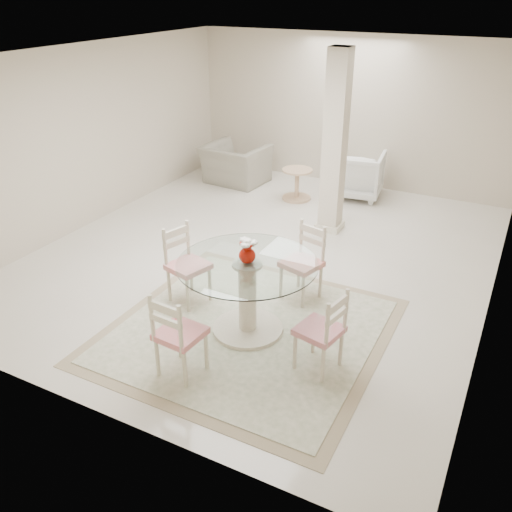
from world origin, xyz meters
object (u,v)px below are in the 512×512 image
at_px(recliner_taupe, 235,164).
at_px(dining_table, 247,297).
at_px(red_vase, 247,251).
at_px(column, 335,144).
at_px(armchair_white, 357,174).
at_px(dining_chair_west, 184,259).
at_px(dining_chair_south, 175,330).
at_px(dining_chair_north, 305,256).
at_px(dining_chair_east, 325,326).
at_px(side_table, 297,185).

bearing_deg(recliner_taupe, dining_table, 125.80).
relative_size(dining_table, red_vase, 5.45).
bearing_deg(red_vase, column, 93.32).
bearing_deg(armchair_white, column, 85.91).
xyz_separation_m(dining_chair_west, dining_chair_south, (0.74, -1.24, -0.01)).
bearing_deg(recliner_taupe, dining_chair_north, 135.42).
bearing_deg(dining_table, dining_chair_east, -14.39).
height_order(dining_table, red_vase, red_vase).
bearing_deg(column, dining_chair_south, -90.95).
distance_m(column, dining_chair_north, 2.27).
xyz_separation_m(column, recliner_taupe, (-2.38, 1.23, -0.99)).
distance_m(dining_table, dining_chair_north, 1.02).
distance_m(dining_table, side_table, 4.18).
bearing_deg(side_table, dining_chair_north, -64.97).
height_order(armchair_white, side_table, armchair_white).
height_order(dining_chair_west, recliner_taupe, dining_chair_west).
bearing_deg(dining_chair_east, recliner_taupe, -130.06).
distance_m(dining_chair_north, side_table, 3.35).
xyz_separation_m(column, dining_chair_south, (-0.07, -4.05, -0.81)).
bearing_deg(side_table, armchair_white, 35.85).
distance_m(dining_table, red_vase, 0.56).
bearing_deg(dining_chair_south, column, -86.21).
distance_m(red_vase, side_table, 4.24).
relative_size(red_vase, dining_chair_east, 0.27).
xyz_separation_m(dining_table, armchair_white, (-0.27, 4.65, -0.03)).
relative_size(dining_chair_north, side_table, 1.89).
bearing_deg(dining_chair_west, column, 0.14).
height_order(dining_chair_south, side_table, dining_chair_south).
relative_size(dining_chair_south, armchair_white, 1.15).
bearing_deg(red_vase, side_table, 106.09).
bearing_deg(dining_chair_south, armchair_white, -84.98).
xyz_separation_m(red_vase, recliner_taupe, (-2.56, 4.29, -0.63)).
bearing_deg(side_table, dining_chair_south, -79.66).
xyz_separation_m(dining_chair_north, armchair_white, (-0.53, 3.66, -0.14)).
bearing_deg(dining_chair_north, recliner_taupe, 146.07).
bearing_deg(dining_chair_west, side_table, 18.82).
bearing_deg(dining_table, red_vase, -18.43).
height_order(dining_chair_east, dining_chair_west, dining_chair_west).
distance_m(red_vase, recliner_taupe, 5.03).
relative_size(dining_chair_south, side_table, 1.87).
relative_size(dining_chair_east, side_table, 1.82).
relative_size(recliner_taupe, side_table, 2.03).
relative_size(dining_chair_north, armchair_white, 1.16).
bearing_deg(red_vase, dining_chair_west, 165.33).
bearing_deg(recliner_taupe, dining_chair_east, 132.94).
xyz_separation_m(red_vase, side_table, (-1.16, 4.01, -0.74)).
bearing_deg(red_vase, dining_chair_east, -14.39).
distance_m(dining_table, recliner_taupe, 4.99).
xyz_separation_m(armchair_white, side_table, (-0.88, -0.64, -0.15)).
height_order(column, dining_chair_west, column).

